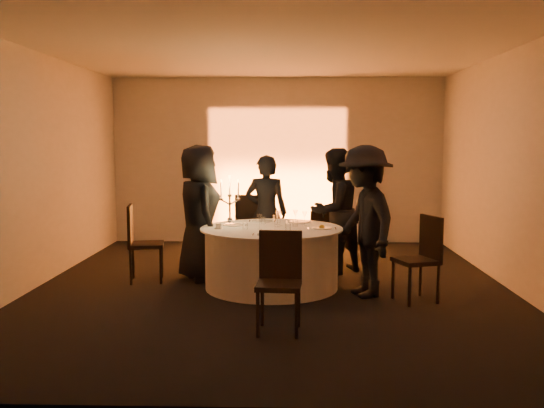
{
  "coord_description": "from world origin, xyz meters",
  "views": [
    {
      "loc": [
        0.23,
        -7.57,
        1.87
      ],
      "look_at": [
        0.0,
        0.2,
        1.05
      ],
      "focal_mm": 40.0,
      "sensor_mm": 36.0,
      "label": 1
    }
  ],
  "objects_px": {
    "chair_front": "(280,275)",
    "candelabra": "(230,208)",
    "banquet_table": "(272,258)",
    "chair_left": "(139,238)",
    "chair_right": "(422,253)",
    "guest_back_left": "(266,213)",
    "guest_right": "(365,221)",
    "chair_back_left": "(252,224)",
    "chair_back_right": "(319,235)",
    "guest_left": "(199,213)",
    "guest_back_right": "(334,211)",
    "coffee_cup": "(219,226)"
  },
  "relations": [
    {
      "from": "guest_back_left",
      "to": "guest_right",
      "type": "relative_size",
      "value": 0.92
    },
    {
      "from": "chair_back_left",
      "to": "chair_front",
      "type": "xyz_separation_m",
      "value": [
        0.47,
        -3.25,
        -0.05
      ]
    },
    {
      "from": "guest_right",
      "to": "candelabra",
      "type": "distance_m",
      "value": 1.78
    },
    {
      "from": "banquet_table",
      "to": "chair_back_left",
      "type": "relative_size",
      "value": 1.7
    },
    {
      "from": "guest_back_left",
      "to": "coffee_cup",
      "type": "distance_m",
      "value": 1.29
    },
    {
      "from": "chair_left",
      "to": "banquet_table",
      "type": "bearing_deg",
      "value": -108.91
    },
    {
      "from": "guest_back_right",
      "to": "coffee_cup",
      "type": "height_order",
      "value": "guest_back_right"
    },
    {
      "from": "banquet_table",
      "to": "chair_left",
      "type": "xyz_separation_m",
      "value": [
        -1.76,
        0.28,
        0.19
      ]
    },
    {
      "from": "guest_right",
      "to": "guest_back_right",
      "type": "bearing_deg",
      "value": 174.09
    },
    {
      "from": "chair_left",
      "to": "chair_back_left",
      "type": "height_order",
      "value": "chair_back_left"
    },
    {
      "from": "chair_back_right",
      "to": "guest_back_right",
      "type": "relative_size",
      "value": 0.49
    },
    {
      "from": "chair_right",
      "to": "guest_left",
      "type": "relative_size",
      "value": 0.55
    },
    {
      "from": "guest_back_right",
      "to": "chair_front",
      "type": "bearing_deg",
      "value": 30.34
    },
    {
      "from": "chair_front",
      "to": "guest_right",
      "type": "bearing_deg",
      "value": 57.91
    },
    {
      "from": "chair_back_left",
      "to": "guest_back_right",
      "type": "distance_m",
      "value": 1.38
    },
    {
      "from": "banquet_table",
      "to": "guest_right",
      "type": "height_order",
      "value": "guest_right"
    },
    {
      "from": "chair_left",
      "to": "chair_back_left",
      "type": "distance_m",
      "value": 1.88
    },
    {
      "from": "chair_front",
      "to": "candelabra",
      "type": "distance_m",
      "value": 2.12
    },
    {
      "from": "chair_left",
      "to": "guest_back_right",
      "type": "xyz_separation_m",
      "value": [
        2.61,
        0.6,
        0.3
      ]
    },
    {
      "from": "banquet_table",
      "to": "guest_left",
      "type": "distance_m",
      "value": 1.19
    },
    {
      "from": "chair_back_left",
      "to": "chair_back_right",
      "type": "height_order",
      "value": "chair_back_left"
    },
    {
      "from": "chair_back_left",
      "to": "candelabra",
      "type": "relative_size",
      "value": 1.63
    },
    {
      "from": "chair_left",
      "to": "chair_right",
      "type": "bearing_deg",
      "value": -113.68
    },
    {
      "from": "guest_right",
      "to": "candelabra",
      "type": "xyz_separation_m",
      "value": [
        -1.67,
        0.59,
        0.09
      ]
    },
    {
      "from": "chair_right",
      "to": "chair_front",
      "type": "bearing_deg",
      "value": -74.98
    },
    {
      "from": "guest_right",
      "to": "chair_front",
      "type": "bearing_deg",
      "value": -54.24
    },
    {
      "from": "coffee_cup",
      "to": "candelabra",
      "type": "relative_size",
      "value": 0.17
    },
    {
      "from": "chair_right",
      "to": "guest_right",
      "type": "xyz_separation_m",
      "value": [
        -0.65,
        0.22,
        0.34
      ]
    },
    {
      "from": "guest_left",
      "to": "candelabra",
      "type": "distance_m",
      "value": 0.48
    },
    {
      "from": "chair_right",
      "to": "chair_left",
      "type": "bearing_deg",
      "value": -123.7
    },
    {
      "from": "candelabra",
      "to": "chair_left",
      "type": "bearing_deg",
      "value": 177.48
    },
    {
      "from": "guest_back_left",
      "to": "coffee_cup",
      "type": "xyz_separation_m",
      "value": [
        -0.55,
        -1.17,
        -0.03
      ]
    },
    {
      "from": "chair_left",
      "to": "chair_right",
      "type": "relative_size",
      "value": 1.03
    },
    {
      "from": "coffee_cup",
      "to": "banquet_table",
      "type": "bearing_deg",
      "value": 8.99
    },
    {
      "from": "banquet_table",
      "to": "guest_right",
      "type": "distance_m",
      "value": 1.29
    },
    {
      "from": "chair_right",
      "to": "candelabra",
      "type": "bearing_deg",
      "value": -129.2
    },
    {
      "from": "chair_back_left",
      "to": "guest_left",
      "type": "relative_size",
      "value": 0.58
    },
    {
      "from": "candelabra",
      "to": "banquet_table",
      "type": "bearing_deg",
      "value": -22.22
    },
    {
      "from": "guest_back_left",
      "to": "candelabra",
      "type": "distance_m",
      "value": 0.96
    },
    {
      "from": "chair_front",
      "to": "candelabra",
      "type": "height_order",
      "value": "candelabra"
    },
    {
      "from": "chair_back_right",
      "to": "candelabra",
      "type": "bearing_deg",
      "value": 15.0
    },
    {
      "from": "coffee_cup",
      "to": "chair_right",
      "type": "bearing_deg",
      "value": -11.2
    },
    {
      "from": "chair_back_left",
      "to": "chair_back_right",
      "type": "bearing_deg",
      "value": 177.12
    },
    {
      "from": "banquet_table",
      "to": "guest_back_left",
      "type": "relative_size",
      "value": 1.08
    },
    {
      "from": "chair_front",
      "to": "candelabra",
      "type": "relative_size",
      "value": 1.51
    },
    {
      "from": "guest_back_left",
      "to": "guest_right",
      "type": "xyz_separation_m",
      "value": [
        1.23,
        -1.43,
        0.08
      ]
    },
    {
      "from": "guest_back_left",
      "to": "guest_right",
      "type": "distance_m",
      "value": 1.89
    },
    {
      "from": "banquet_table",
      "to": "chair_back_right",
      "type": "relative_size",
      "value": 2.1
    },
    {
      "from": "guest_left",
      "to": "guest_back_left",
      "type": "distance_m",
      "value": 1.09
    },
    {
      "from": "coffee_cup",
      "to": "chair_left",
      "type": "bearing_deg",
      "value": 160.77
    }
  ]
}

